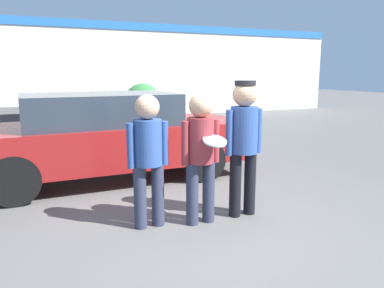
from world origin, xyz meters
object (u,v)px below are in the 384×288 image
at_px(person_left, 148,151).
at_px(parked_car_near, 106,136).
at_px(person_right, 244,136).
at_px(shrub, 143,101).
at_px(person_middle_with_frisbee, 201,149).

bearing_deg(person_left, parked_car_near, 91.03).
height_order(person_right, shrub, person_right).
xyz_separation_m(person_left, person_middle_with_frisbee, (0.61, -0.15, 0.01)).
bearing_deg(person_right, parked_car_near, 117.65).
distance_m(person_middle_with_frisbee, parked_car_near, 2.51).
height_order(person_middle_with_frisbee, parked_car_near, person_middle_with_frisbee).
bearing_deg(shrub, parked_car_near, -111.07).
distance_m(person_right, parked_car_near, 2.72).
distance_m(parked_car_near, shrub, 8.53).
relative_size(person_left, person_right, 0.91).
bearing_deg(person_right, person_left, 173.63).
distance_m(person_right, shrub, 10.52).
height_order(person_left, person_right, person_right).
height_order(parked_car_near, shrub, parked_car_near).
bearing_deg(person_left, person_right, -6.37).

